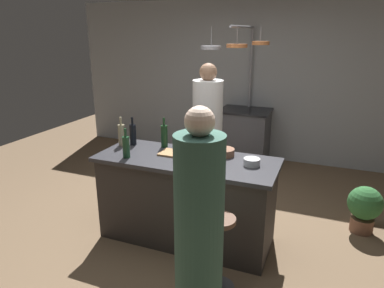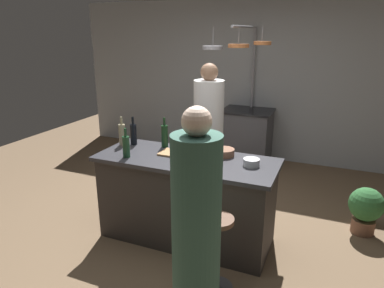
{
  "view_description": "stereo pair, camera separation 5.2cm",
  "coord_description": "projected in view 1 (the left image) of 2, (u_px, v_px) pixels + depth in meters",
  "views": [
    {
      "loc": [
        1.26,
        -2.98,
        2.09
      ],
      "look_at": [
        0.0,
        0.15,
        1.0
      ],
      "focal_mm": 32.65,
      "sensor_mm": 36.0,
      "label": 1
    },
    {
      "loc": [
        1.31,
        -2.96,
        2.09
      ],
      "look_at": [
        0.0,
        0.15,
        1.0
      ],
      "focal_mm": 32.65,
      "sensor_mm": 36.0,
      "label": 2
    }
  ],
  "objects": [
    {
      "name": "pepper_mill",
      "position": [
        205.0,
        150.0,
        3.36
      ],
      "size": [
        0.05,
        0.05,
        0.21
      ],
      "primitive_type": "cylinder",
      "color": "#382319",
      "rests_on": "kitchen_island"
    },
    {
      "name": "mixing_bowl_steel",
      "position": [
        252.0,
        162.0,
        3.24
      ],
      "size": [
        0.15,
        0.15,
        0.07
      ],
      "primitive_type": "cylinder",
      "color": "#B7B7BC",
      "rests_on": "kitchen_island"
    },
    {
      "name": "back_wall",
      "position": [
        252.0,
        81.0,
        5.83
      ],
      "size": [
        6.4,
        0.16,
        2.6
      ],
      "primitive_type": "cube",
      "color": "#9EA3A8",
      "rests_on": "ground_plane"
    },
    {
      "name": "wine_glass_near_right_guest",
      "position": [
        220.0,
        151.0,
        3.33
      ],
      "size": [
        0.07,
        0.07,
        0.15
      ],
      "color": "silver",
      "rests_on": "kitchen_island"
    },
    {
      "name": "wine_bottle_dark",
      "position": [
        133.0,
        134.0,
        3.81
      ],
      "size": [
        0.07,
        0.07,
        0.31
      ],
      "color": "black",
      "rests_on": "kitchen_island"
    },
    {
      "name": "wine_glass_near_left_guest",
      "position": [
        208.0,
        153.0,
        3.26
      ],
      "size": [
        0.07,
        0.07,
        0.15
      ],
      "color": "silver",
      "rests_on": "kitchen_island"
    },
    {
      "name": "wine_glass_by_chef",
      "position": [
        203.0,
        146.0,
        3.46
      ],
      "size": [
        0.07,
        0.07,
        0.15
      ],
      "color": "silver",
      "rests_on": "kitchen_island"
    },
    {
      "name": "wine_bottle_red",
      "position": [
        164.0,
        136.0,
        3.73
      ],
      "size": [
        0.07,
        0.07,
        0.32
      ],
      "color": "#143319",
      "rests_on": "kitchen_island"
    },
    {
      "name": "stove_range",
      "position": [
        244.0,
        136.0,
        5.74
      ],
      "size": [
        0.8,
        0.64,
        0.89
      ],
      "color": "#47474C",
      "rests_on": "ground_plane"
    },
    {
      "name": "bar_stool_right",
      "position": [
        219.0,
        251.0,
        2.86
      ],
      "size": [
        0.28,
        0.28,
        0.68
      ],
      "color": "#4C4C51",
      "rests_on": "ground_plane"
    },
    {
      "name": "mixing_bowl_wooden",
      "position": [
        224.0,
        152.0,
        3.5
      ],
      "size": [
        0.21,
        0.21,
        0.07
      ],
      "primitive_type": "cylinder",
      "color": "brown",
      "rests_on": "kitchen_island"
    },
    {
      "name": "wine_bottle_white",
      "position": [
        122.0,
        134.0,
        3.79
      ],
      "size": [
        0.07,
        0.07,
        0.32
      ],
      "color": "gray",
      "rests_on": "kitchen_island"
    },
    {
      "name": "chef",
      "position": [
        207.0,
        139.0,
        4.35
      ],
      "size": [
        0.37,
        0.37,
        1.74
      ],
      "color": "white",
      "rests_on": "ground_plane"
    },
    {
      "name": "wine_bottle_green",
      "position": [
        126.0,
        146.0,
        3.42
      ],
      "size": [
        0.07,
        0.07,
        0.3
      ],
      "color": "#193D23",
      "rests_on": "kitchen_island"
    },
    {
      "name": "overhead_pot_rack",
      "position": [
        239.0,
        60.0,
        4.92
      ],
      "size": [
        0.9,
        1.3,
        2.17
      ],
      "color": "gray",
      "rests_on": "ground_plane"
    },
    {
      "name": "potted_plant",
      "position": [
        364.0,
        207.0,
        3.75
      ],
      "size": [
        0.36,
        0.36,
        0.52
      ],
      "color": "brown",
      "rests_on": "ground_plane"
    },
    {
      "name": "guest_right",
      "position": [
        199.0,
        230.0,
        2.44
      ],
      "size": [
        0.35,
        0.35,
        1.65
      ],
      "color": "#33594C",
      "rests_on": "ground_plane"
    },
    {
      "name": "cutting_board",
      "position": [
        176.0,
        154.0,
        3.54
      ],
      "size": [
        0.32,
        0.22,
        0.02
      ],
      "primitive_type": "cube",
      "color": "#997047",
      "rests_on": "kitchen_island"
    },
    {
      "name": "kitchen_island",
      "position": [
        187.0,
        199.0,
        3.58
      ],
      "size": [
        1.8,
        0.72,
        0.9
      ],
      "color": "#332D2B",
      "rests_on": "ground_plane"
    },
    {
      "name": "ground_plane",
      "position": [
        187.0,
        237.0,
        3.72
      ],
      "size": [
        9.0,
        9.0,
        0.0
      ],
      "primitive_type": "plane",
      "color": "brown"
    }
  ]
}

